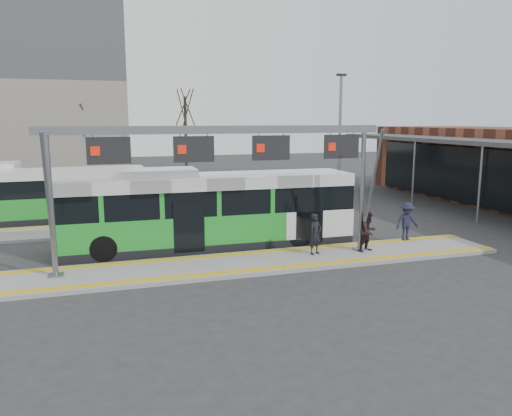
{
  "coord_description": "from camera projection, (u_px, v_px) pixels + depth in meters",
  "views": [
    {
      "loc": [
        -4.87,
        -17.88,
        5.57
      ],
      "look_at": [
        1.74,
        3.0,
        1.68
      ],
      "focal_mm": 35.0,
      "sensor_mm": 36.0,
      "label": 1
    }
  ],
  "objects": [
    {
      "name": "ground",
      "position": [
        236.0,
        266.0,
        19.21
      ],
      "size": [
        120.0,
        120.0,
        0.0
      ],
      "primitive_type": "plane",
      "color": "#2D2D30",
      "rests_on": "ground"
    },
    {
      "name": "gantry",
      "position": [
        225.0,
        154.0,
        18.59
      ],
      "size": [
        13.0,
        1.68,
        5.2
      ],
      "color": "slate",
      "rests_on": "platform_main"
    },
    {
      "name": "tree_left",
      "position": [
        86.0,
        120.0,
        45.24
      ],
      "size": [
        1.4,
        1.4,
        7.23
      ],
      "color": "#382B21",
      "rests_on": "ground"
    },
    {
      "name": "tactile_main",
      "position": [
        236.0,
        262.0,
        19.18
      ],
      "size": [
        22.0,
        2.65,
        0.02
      ],
      "color": "gold",
      "rests_on": "platform_main"
    },
    {
      "name": "platform_second",
      "position": [
        120.0,
        228.0,
        25.51
      ],
      "size": [
        20.0,
        3.0,
        0.15
      ],
      "primitive_type": "cube",
      "color": "gray",
      "rests_on": "ground"
    },
    {
      "name": "passenger_b",
      "position": [
        368.0,
        232.0,
        20.68
      ],
      "size": [
        0.98,
        0.87,
        1.68
      ],
      "primitive_type": "imported",
      "rotation": [
        0.0,
        0.0,
        0.34
      ],
      "color": "black",
      "rests_on": "platform_main"
    },
    {
      "name": "tree_mid",
      "position": [
        185.0,
        108.0,
        48.72
      ],
      "size": [
        1.4,
        1.4,
        8.84
      ],
      "color": "#382B21",
      "rests_on": "ground"
    },
    {
      "name": "platform_main",
      "position": [
        236.0,
        264.0,
        19.19
      ],
      "size": [
        22.0,
        3.0,
        0.15
      ],
      "primitive_type": "cube",
      "color": "gray",
      "rests_on": "ground"
    },
    {
      "name": "passenger_a",
      "position": [
        315.0,
        234.0,
        20.26
      ],
      "size": [
        0.72,
        0.61,
        1.67
      ],
      "primitive_type": "imported",
      "rotation": [
        0.0,
        0.0,
        0.41
      ],
      "color": "black",
      "rests_on": "platform_main"
    },
    {
      "name": "passenger_c",
      "position": [
        407.0,
        222.0,
        22.52
      ],
      "size": [
        1.14,
        0.68,
        1.75
      ],
      "primitive_type": "imported",
      "rotation": [
        0.0,
        0.0,
        0.03
      ],
      "color": "#1D1F34",
      "rests_on": "platform_main"
    },
    {
      "name": "lamp_east",
      "position": [
        339.0,
        144.0,
        27.32
      ],
      "size": [
        0.5,
        0.25,
        7.99
      ],
      "color": "slate",
      "rests_on": "ground"
    },
    {
      "name": "tactile_second",
      "position": [
        119.0,
        222.0,
        26.58
      ],
      "size": [
        20.0,
        0.35,
        0.02
      ],
      "color": "gold",
      "rests_on": "platform_second"
    },
    {
      "name": "hero_bus",
      "position": [
        207.0,
        211.0,
        21.95
      ],
      "size": [
        12.84,
        2.99,
        3.51
      ],
      "rotation": [
        0.0,
        0.0,
        -0.02
      ],
      "color": "black",
      "rests_on": "ground"
    },
    {
      "name": "bg_bus_green",
      "position": [
        38.0,
        196.0,
        27.43
      ],
      "size": [
        11.55,
        2.7,
        2.87
      ],
      "rotation": [
        0.0,
        0.0,
        0.02
      ],
      "color": "black",
      "rests_on": "ground"
    }
  ]
}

